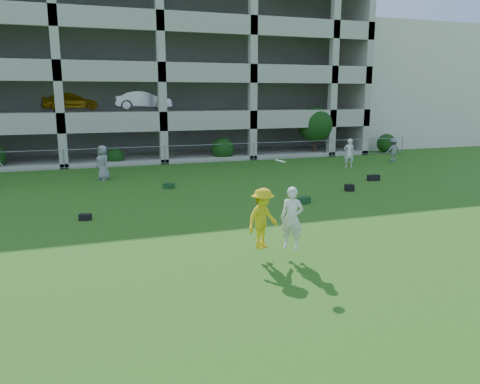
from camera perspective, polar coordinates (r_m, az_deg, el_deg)
name	(u,v)px	position (r m, az deg, el deg)	size (l,w,h in m)	color
ground	(295,266)	(12.30, 6.66, -8.98)	(100.00, 100.00, 0.00)	#235114
stucco_building	(388,87)	(47.50, 17.63, 12.05)	(16.00, 14.00, 10.00)	beige
bystander_c	(103,163)	(25.19, -16.37, 3.45)	(0.88, 0.57, 1.79)	gray
bystander_e	(349,153)	(28.96, 13.13, 4.62)	(0.64, 0.42, 1.76)	silver
bystander_f	(393,150)	(32.35, 18.18, 4.88)	(1.00, 0.58, 1.55)	slate
bag_black_b	(85,217)	(17.38, -18.35, -2.92)	(0.40, 0.25, 0.22)	black
bag_green_c	(304,200)	(19.20, 7.80, -1.00)	(0.50, 0.35, 0.26)	#153A1B
crate_d	(349,188)	(22.05, 13.20, 0.52)	(0.35, 0.35, 0.30)	black
bag_black_e	(373,178)	(25.00, 15.96, 1.68)	(0.60, 0.30, 0.30)	black
bag_green_g	(169,186)	(22.31, -8.69, 0.76)	(0.50, 0.30, 0.25)	#143714
frisbee_contest	(271,218)	(12.42, 3.79, -3.22)	(1.73, 1.05, 2.40)	yellow
parking_garage	(143,73)	(38.41, -11.76, 14.05)	(30.00, 14.00, 12.00)	#9E998C
fence	(165,155)	(30.00, -9.16, 4.50)	(36.06, 0.06, 1.20)	gray
shrub_row	(230,138)	(31.67, -1.17, 6.66)	(34.38, 2.52, 3.50)	#163D11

